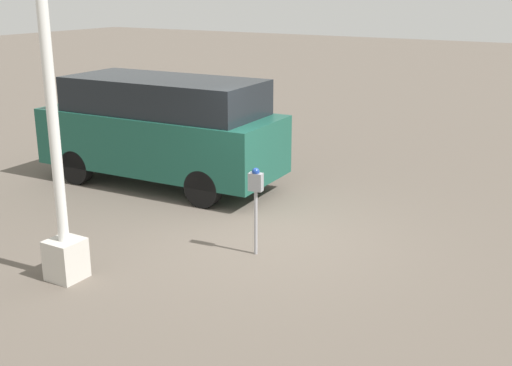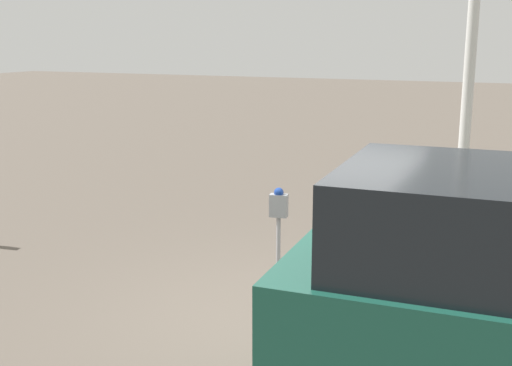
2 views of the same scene
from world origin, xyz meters
The scene contains 3 objects.
ground_plane centered at (0.00, 0.00, 0.00)m, with size 80.00×80.00×0.00m, color #60564C.
parking_meter_near centered at (-0.30, 0.59, 0.96)m, with size 0.21×0.14×1.31m.
lamp_post centered at (1.45, 2.59, 1.58)m, with size 0.44×0.44×5.45m.
Camera 2 is at (2.28, -5.89, 2.94)m, focal length 45.00 mm.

